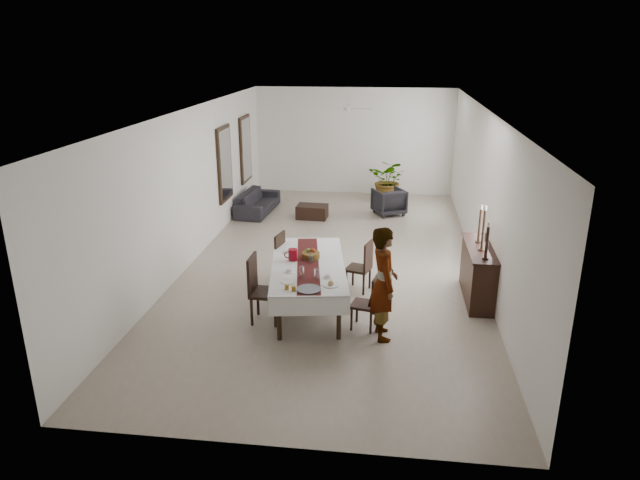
# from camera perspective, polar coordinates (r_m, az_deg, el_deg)

# --- Properties ---
(floor) EXTENTS (6.00, 12.00, 0.00)m
(floor) POSITION_cam_1_polar(r_m,az_deg,el_deg) (12.27, 1.37, -2.13)
(floor) COLOR #AFA08B
(floor) RESTS_ON ground
(ceiling) EXTENTS (6.00, 12.00, 0.02)m
(ceiling) POSITION_cam_1_polar(r_m,az_deg,el_deg) (11.50, 1.50, 12.90)
(ceiling) COLOR white
(ceiling) RESTS_ON wall_back
(wall_back) EXTENTS (6.00, 0.02, 3.20)m
(wall_back) POSITION_cam_1_polar(r_m,az_deg,el_deg) (17.64, 3.42, 9.82)
(wall_back) COLOR white
(wall_back) RESTS_ON floor
(wall_front) EXTENTS (6.00, 0.02, 3.20)m
(wall_front) POSITION_cam_1_polar(r_m,az_deg,el_deg) (6.19, -4.20, -8.37)
(wall_front) COLOR white
(wall_front) RESTS_ON floor
(wall_left) EXTENTS (0.02, 12.00, 3.20)m
(wall_left) POSITION_cam_1_polar(r_m,az_deg,el_deg) (12.43, -12.52, 5.43)
(wall_left) COLOR white
(wall_left) RESTS_ON floor
(wall_right) EXTENTS (0.02, 12.00, 3.20)m
(wall_right) POSITION_cam_1_polar(r_m,az_deg,el_deg) (11.88, 16.04, 4.50)
(wall_right) COLOR white
(wall_right) RESTS_ON floor
(dining_table_top) EXTENTS (1.44, 2.69, 0.05)m
(dining_table_top) POSITION_cam_1_polar(r_m,az_deg,el_deg) (9.94, -1.20, -2.58)
(dining_table_top) COLOR black
(dining_table_top) RESTS_ON table_leg_fl
(table_leg_fl) EXTENTS (0.09, 0.09, 0.75)m
(table_leg_fl) POSITION_cam_1_polar(r_m,az_deg,el_deg) (9.01, -4.11, -7.83)
(table_leg_fl) COLOR black
(table_leg_fl) RESTS_ON floor
(table_leg_fr) EXTENTS (0.09, 0.09, 0.75)m
(table_leg_fr) POSITION_cam_1_polar(r_m,az_deg,el_deg) (9.02, 1.90, -7.76)
(table_leg_fr) COLOR black
(table_leg_fr) RESTS_ON floor
(table_leg_bl) EXTENTS (0.09, 0.09, 0.75)m
(table_leg_bl) POSITION_cam_1_polar(r_m,az_deg,el_deg) (11.23, -3.64, -2.20)
(table_leg_bl) COLOR black
(table_leg_bl) RESTS_ON floor
(table_leg_br) EXTENTS (0.09, 0.09, 0.75)m
(table_leg_br) POSITION_cam_1_polar(r_m,az_deg,el_deg) (11.23, 1.14, -2.15)
(table_leg_br) COLOR black
(table_leg_br) RESTS_ON floor
(tablecloth_top) EXTENTS (1.66, 2.91, 0.01)m
(tablecloth_top) POSITION_cam_1_polar(r_m,az_deg,el_deg) (9.93, -1.20, -2.40)
(tablecloth_top) COLOR white
(tablecloth_top) RESTS_ON dining_table_top
(tablecloth_drape_left) EXTENTS (0.43, 2.72, 0.32)m
(tablecloth_drape_left) POSITION_cam_1_polar(r_m,az_deg,el_deg) (10.00, -4.77, -3.26)
(tablecloth_drape_left) COLOR silver
(tablecloth_drape_left) RESTS_ON dining_table_top
(tablecloth_drape_right) EXTENTS (0.43, 2.72, 0.32)m
(tablecloth_drape_right) POSITION_cam_1_polar(r_m,az_deg,el_deg) (10.01, 2.38, -3.19)
(tablecloth_drape_right) COLOR white
(tablecloth_drape_right) RESTS_ON dining_table_top
(tablecloth_drape_near) EXTENTS (1.24, 0.20, 0.32)m
(tablecloth_drape_near) POSITION_cam_1_polar(r_m,az_deg,el_deg) (8.74, -1.10, -6.65)
(tablecloth_drape_near) COLOR white
(tablecloth_drape_near) RESTS_ON dining_table_top
(tablecloth_drape_far) EXTENTS (1.24, 0.20, 0.32)m
(tablecloth_drape_far) POSITION_cam_1_polar(r_m,az_deg,el_deg) (11.27, -1.27, -0.58)
(tablecloth_drape_far) COLOR silver
(tablecloth_drape_far) RESTS_ON dining_table_top
(table_runner) EXTENTS (0.78, 2.69, 0.00)m
(table_runner) POSITION_cam_1_polar(r_m,az_deg,el_deg) (9.93, -1.20, -2.36)
(table_runner) COLOR #591B19
(table_runner) RESTS_ON tablecloth_top
(red_pitcher) EXTENTS (0.18, 0.18, 0.21)m
(red_pitcher) POSITION_cam_1_polar(r_m,az_deg,el_deg) (10.04, -2.74, -1.48)
(red_pitcher) COLOR maroon
(red_pitcher) RESTS_ON tablecloth_top
(pitcher_handle) EXTENTS (0.13, 0.04, 0.13)m
(pitcher_handle) POSITION_cam_1_polar(r_m,az_deg,el_deg) (10.04, -3.25, -1.49)
(pitcher_handle) COLOR maroon
(pitcher_handle) RESTS_ON red_pitcher
(wine_glass_near) EXTENTS (0.07, 0.07, 0.18)m
(wine_glass_near) POSITION_cam_1_polar(r_m,az_deg,el_deg) (9.26, -0.37, -3.41)
(wine_glass_near) COLOR white
(wine_glass_near) RESTS_ON tablecloth_top
(wine_glass_mid) EXTENTS (0.07, 0.07, 0.18)m
(wine_glass_mid) POSITION_cam_1_polar(r_m,az_deg,el_deg) (9.35, -1.82, -3.18)
(wine_glass_mid) COLOR white
(wine_glass_mid) RESTS_ON tablecloth_top
(wine_glass_far) EXTENTS (0.07, 0.07, 0.18)m
(wine_glass_far) POSITION_cam_1_polar(r_m,az_deg,el_deg) (9.95, -0.90, -1.77)
(wine_glass_far) COLOR silver
(wine_glass_far) RESTS_ON tablecloth_top
(teacup_right) EXTENTS (0.10, 0.10, 0.06)m
(teacup_right) POSITION_cam_1_polar(r_m,az_deg,el_deg) (9.33, 0.80, -3.61)
(teacup_right) COLOR white
(teacup_right) RESTS_ON saucer_right
(saucer_right) EXTENTS (0.16, 0.16, 0.01)m
(saucer_right) POSITION_cam_1_polar(r_m,az_deg,el_deg) (9.34, 0.80, -3.75)
(saucer_right) COLOR silver
(saucer_right) RESTS_ON tablecloth_top
(teacup_left) EXTENTS (0.10, 0.10, 0.06)m
(teacup_left) POSITION_cam_1_polar(r_m,az_deg,el_deg) (9.57, -3.10, -3.03)
(teacup_left) COLOR white
(teacup_left) RESTS_ON saucer_left
(saucer_left) EXTENTS (0.16, 0.16, 0.01)m
(saucer_left) POSITION_cam_1_polar(r_m,az_deg,el_deg) (9.58, -3.09, -3.17)
(saucer_left) COLOR white
(saucer_left) RESTS_ON tablecloth_top
(plate_near_right) EXTENTS (0.26, 0.26, 0.02)m
(plate_near_right) POSITION_cam_1_polar(r_m,az_deg,el_deg) (9.05, 1.09, -4.53)
(plate_near_right) COLOR white
(plate_near_right) RESTS_ON tablecloth_top
(bread_near_right) EXTENTS (0.10, 0.10, 0.10)m
(bread_near_right) POSITION_cam_1_polar(r_m,az_deg,el_deg) (9.04, 1.09, -4.36)
(bread_near_right) COLOR tan
(bread_near_right) RESTS_ON plate_near_right
(plate_near_left) EXTENTS (0.26, 0.26, 0.02)m
(plate_near_left) POSITION_cam_1_polar(r_m,az_deg,el_deg) (9.19, -3.15, -4.17)
(plate_near_left) COLOR silver
(plate_near_left) RESTS_ON tablecloth_top
(plate_far_left) EXTENTS (0.26, 0.26, 0.02)m
(plate_far_left) POSITION_cam_1_polar(r_m,az_deg,el_deg) (10.48, -3.10, -1.17)
(plate_far_left) COLOR silver
(plate_far_left) RESTS_ON tablecloth_top
(serving_tray) EXTENTS (0.38, 0.38, 0.02)m
(serving_tray) POSITION_cam_1_polar(r_m,az_deg,el_deg) (8.89, -1.13, -4.95)
(serving_tray) COLOR #424247
(serving_tray) RESTS_ON tablecloth_top
(jam_jar_a) EXTENTS (0.07, 0.07, 0.08)m
(jam_jar_a) POSITION_cam_1_polar(r_m,az_deg,el_deg) (8.85, -2.65, -4.88)
(jam_jar_a) COLOR #8B5E14
(jam_jar_a) RESTS_ON tablecloth_top
(jam_jar_b) EXTENTS (0.07, 0.07, 0.08)m
(jam_jar_b) POSITION_cam_1_polar(r_m,az_deg,el_deg) (8.92, -3.33, -4.71)
(jam_jar_b) COLOR #996816
(jam_jar_b) RESTS_ON tablecloth_top
(fruit_basket) EXTENTS (0.32, 0.32, 0.11)m
(fruit_basket) POSITION_cam_1_polar(r_m,az_deg,el_deg) (10.16, -0.92, -1.54)
(fruit_basket) COLOR brown
(fruit_basket) RESTS_ON tablecloth_top
(fruit_red) EXTENTS (0.10, 0.10, 0.10)m
(fruit_red) POSITION_cam_1_polar(r_m,az_deg,el_deg) (10.15, -0.74, -1.07)
(fruit_red) COLOR maroon
(fruit_red) RESTS_ON fruit_basket
(fruit_green) EXTENTS (0.09, 0.09, 0.09)m
(fruit_green) POSITION_cam_1_polar(r_m,az_deg,el_deg) (10.16, -1.16, -1.05)
(fruit_green) COLOR #558929
(fruit_green) RESTS_ON fruit_basket
(chair_right_near_seat) EXTENTS (0.47, 0.47, 0.04)m
(chair_right_near_seat) POSITION_cam_1_polar(r_m,az_deg,el_deg) (9.37, 4.42, -6.47)
(chair_right_near_seat) COLOR black
(chair_right_near_seat) RESTS_ON chair_right_near_leg_fl
(chair_right_near_leg_fl) EXTENTS (0.05, 0.05, 0.39)m
(chair_right_near_leg_fl) POSITION_cam_1_polar(r_m,az_deg,el_deg) (9.29, 5.09, -8.22)
(chair_right_near_leg_fl) COLOR black
(chair_right_near_leg_fl) RESTS_ON floor
(chair_right_near_leg_fr) EXTENTS (0.05, 0.05, 0.39)m
(chair_right_near_leg_fr) POSITION_cam_1_polar(r_m,az_deg,el_deg) (9.57, 5.59, -7.38)
(chair_right_near_leg_fr) COLOR black
(chair_right_near_leg_fr) RESTS_ON floor
(chair_right_near_leg_bl) EXTENTS (0.05, 0.05, 0.39)m
(chair_right_near_leg_bl) POSITION_cam_1_polar(r_m,az_deg,el_deg) (9.36, 3.17, -7.94)
(chair_right_near_leg_bl) COLOR black
(chair_right_near_leg_bl) RESTS_ON floor
(chair_right_near_leg_br) EXTENTS (0.05, 0.05, 0.39)m
(chair_right_near_leg_br) POSITION_cam_1_polar(r_m,az_deg,el_deg) (9.64, 3.71, -7.11)
(chair_right_near_leg_br) COLOR black
(chair_right_near_leg_br) RESTS_ON floor
(chair_right_near_back) EXTENTS (0.12, 0.39, 0.50)m
(chair_right_near_back) POSITION_cam_1_polar(r_m,az_deg,el_deg) (9.21, 5.55, -5.11)
(chair_right_near_back) COLOR black
(chair_right_near_back) RESTS_ON chair_right_near_seat
(chair_right_far_seat) EXTENTS (0.53, 0.53, 0.05)m
(chair_right_far_seat) POSITION_cam_1_polar(r_m,az_deg,el_deg) (10.72, 3.86, -2.87)
(chair_right_far_seat) COLOR black
(chair_right_far_seat) RESTS_ON chair_right_far_leg_fl
(chair_right_far_leg_fl) EXTENTS (0.05, 0.05, 0.42)m
(chair_right_far_leg_fl) POSITION_cam_1_polar(r_m,az_deg,el_deg) (10.61, 4.38, -4.49)
(chair_right_far_leg_fl) COLOR black
(chair_right_far_leg_fl) RESTS_ON floor
(chair_right_far_leg_fr) EXTENTS (0.05, 0.05, 0.42)m
(chair_right_far_leg_fr) POSITION_cam_1_polar(r_m,az_deg,el_deg) (10.91, 5.00, -3.82)
(chair_right_far_leg_fr) COLOR black
(chair_right_far_leg_fr) RESTS_ON floor
(chair_right_far_leg_bl) EXTENTS (0.05, 0.05, 0.42)m
(chair_right_far_leg_bl) POSITION_cam_1_polar(r_m,az_deg,el_deg) (10.72, 2.65, -4.19)
(chair_right_far_leg_bl) COLOR black
(chair_right_far_leg_bl) RESTS_ON floor
(chair_right_far_leg_br) EXTENTS (0.05, 0.05, 0.42)m
(chair_right_far_leg_br) POSITION_cam_1_polar(r_m,az_deg,el_deg) (11.02, 3.31, -3.54)
(chair_right_far_leg_br) COLOR black
(chair_right_far_leg_br) RESTS_ON floor
(chair_right_far_back) EXTENTS (0.16, 0.41, 0.54)m
(chair_right_far_back) POSITION_cam_1_polar(r_m,az_deg,el_deg) (10.56, 4.86, -1.58)
(chair_right_far_back) COLOR black
(chair_right_far_back) RESTS_ON chair_right_far_seat
(chair_left_near_seat) EXTENTS (0.51, 0.51, 0.06)m
(chair_left_near_seat) POSITION_cam_1_polar(r_m,az_deg,el_deg) (9.56, -5.43, -5.29)
(chair_left_near_seat) COLOR black
(chair_left_near_seat) RESTS_ON chair_left_near_leg_fl
(chair_left_near_leg_fl) EXTENTS (0.05, 0.05, 0.48)m
(chair_left_near_leg_fl) POSITION_cam_1_polar(r_m,az_deg,el_deg) (9.90, -6.22, -6.16)
(chair_left_near_leg_fl) COLOR black
(chair_left_near_leg_fl) RESTS_ON floor
(chair_left_near_leg_fr) EXTENTS (0.05, 0.05, 0.48)m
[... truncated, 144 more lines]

